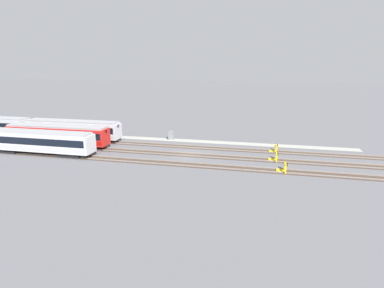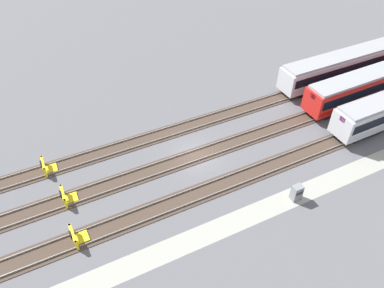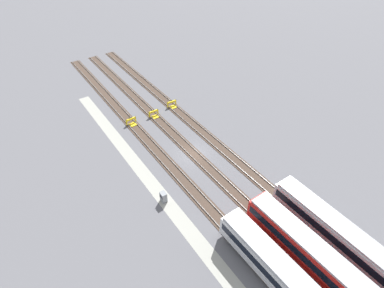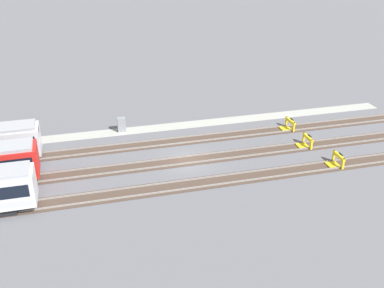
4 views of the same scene
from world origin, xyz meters
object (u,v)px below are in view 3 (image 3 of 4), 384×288
Objects in this scene: electrical_cabinet at (163,197)px; subway_car_front_row_rightmost at (286,280)px; bumper_stop_nearest_track at (132,122)px; bumper_stop_near_inner_track at (154,114)px; bumper_stop_middle_track at (172,104)px; subway_car_front_row_centre at (340,235)px; subway_car_front_row_leftmost at (314,256)px.

subway_car_front_row_rightmost is at bearing 13.89° from electrical_cabinet.
electrical_cabinet is (18.50, -4.30, 0.29)m from bumper_stop_nearest_track.
bumper_stop_middle_track is at bearing 101.13° from bumper_stop_near_inner_track.
electrical_cabinet is (-17.47, -13.39, -1.24)m from subway_car_front_row_centre.
subway_car_front_row_rightmost is 8.99× the size of bumper_stop_near_inner_track.
bumper_stop_middle_track is at bearing 172.89° from subway_car_front_row_leftmost.
bumper_stop_near_inner_track is at bearing -78.87° from bumper_stop_middle_track.
bumper_stop_nearest_track is 9.14m from bumper_stop_middle_track.
bumper_stop_nearest_track and bumper_stop_middle_track have the same top height.
subway_car_front_row_leftmost is 8.99× the size of bumper_stop_middle_track.
subway_car_front_row_leftmost reaches higher than bumper_stop_nearest_track.
subway_car_front_row_leftmost is 37.00m from bumper_stop_middle_track.
electrical_cabinet is at bearing -153.18° from subway_car_front_row_leftmost.
electrical_cabinet is at bearing -25.78° from bumper_stop_near_inner_track.
bumper_stop_nearest_track is 4.55m from bumper_stop_near_inner_track.
subway_car_front_row_rightmost is 8.97× the size of bumper_stop_nearest_track.
bumper_stop_near_inner_track is at bearing 87.70° from bumper_stop_nearest_track.
subway_car_front_row_leftmost is 9.00× the size of bumper_stop_near_inner_track.
bumper_stop_near_inner_track is 1.00× the size of bumper_stop_middle_track.
subway_car_front_row_rightmost is 37.83m from bumper_stop_middle_track.
electrical_cabinet is (18.32, -8.85, 0.29)m from bumper_stop_near_inner_track.
bumper_stop_near_inner_track is (-35.79, 4.53, -1.53)m from subway_car_front_row_rightmost.
subway_car_front_row_leftmost is at bearing -7.11° from bumper_stop_middle_track.
subway_car_front_row_rightmost reaches higher than electrical_cabinet.
subway_car_front_row_leftmost is 8.98× the size of bumper_stop_nearest_track.
electrical_cabinet is (-17.47, -8.83, -1.24)m from subway_car_front_row_leftmost.
bumper_stop_near_inner_track is 20.35m from electrical_cabinet.
subway_car_front_row_centre is 8.97× the size of bumper_stop_middle_track.
subway_car_front_row_centre is 9.07m from subway_car_front_row_rightmost.
subway_car_front_row_centre and subway_car_front_row_rightmost have the same top height.
subway_car_front_row_rightmost is (-0.00, -9.07, 0.00)m from subway_car_front_row_centre.
subway_car_front_row_leftmost is 36.29m from bumper_stop_nearest_track.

